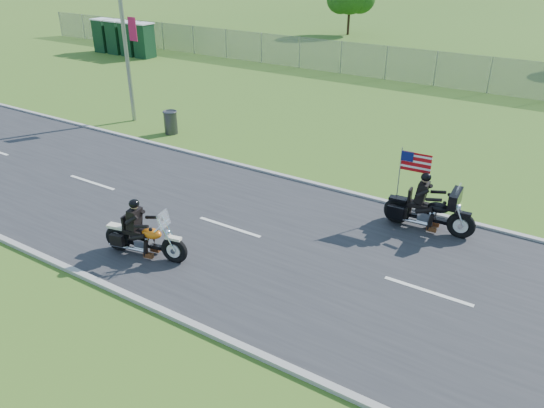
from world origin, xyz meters
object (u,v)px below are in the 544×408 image
Objects in this scene: porta_toilet_b at (130,39)px; motorcycle_lead at (144,239)px; porta_toilet_c at (116,38)px; porta_toilet_a at (144,41)px; motorcycle_follow at (429,212)px; porta_toilet_d at (103,36)px; trash_can at (171,123)px.

porta_toilet_b reaches higher than motorcycle_lead.
porta_toilet_a is at bearing 0.00° from porta_toilet_c.
porta_toilet_a reaches higher than motorcycle_lead.
porta_toilet_c is (-2.80, 0.00, 0.00)m from porta_toilet_a.
porta_toilet_a is 28.64m from motorcycle_follow.
porta_toilet_d reaches higher than motorcycle_lead.
motorcycle_follow reaches higher than motorcycle_lead.
porta_toilet_d is (-2.80, 0.00, 0.00)m from porta_toilet_b.
porta_toilet_c is (-1.40, 0.00, 0.00)m from porta_toilet_b.
porta_toilet_b reaches higher than motorcycle_follow.
porta_toilet_a is at bearing 0.00° from porta_toilet_d.
porta_toilet_c is at bearing 0.00° from porta_toilet_d.
porta_toilet_a is at bearing 122.54° from motorcycle_lead.
porta_toilet_b is 0.92× the size of motorcycle_lead.
trash_can is (-6.24, 7.99, -0.04)m from motorcycle_lead.
porta_toilet_b is 0.85× the size of motorcycle_follow.
porta_toilet_a is at bearing 0.00° from porta_toilet_b.
porta_toilet_b is (-1.40, 0.00, 0.00)m from porta_toilet_a.
motorcycle_lead is at bearing -40.00° from porta_toilet_d.
porta_toilet_d is 2.33× the size of trash_can.
porta_toilet_b reaches higher than trash_can.
porta_toilet_c is 0.92× the size of motorcycle_lead.
porta_toilet_d is (-1.40, 0.00, 0.00)m from porta_toilet_c.
porta_toilet_c reaches higher than trash_can.
trash_can is at bearing 164.80° from motorcycle_follow.
porta_toilet_b is 1.40m from porta_toilet_c.
porta_toilet_b is at bearing 180.00° from porta_toilet_a.
motorcycle_lead reaches higher than trash_can.
porta_toilet_b is at bearing 0.00° from porta_toilet_c.
trash_can is (16.95, -11.47, -0.66)m from porta_toilet_d.
porta_toilet_a reaches higher than motorcycle_follow.
porta_toilet_a is 2.33× the size of trash_can.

